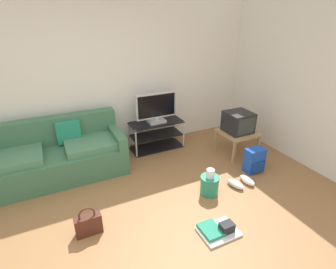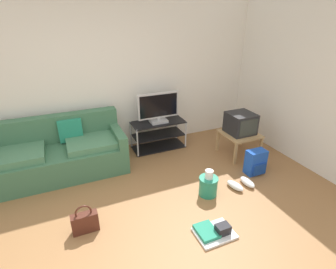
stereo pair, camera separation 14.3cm
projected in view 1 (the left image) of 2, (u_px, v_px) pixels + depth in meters
The scene contains 13 objects.
ground_plane at pixel (147, 245), 2.90m from camera, with size 9.00×9.80×0.02m, color olive.
wall_back at pixel (90, 78), 4.33m from camera, with size 9.00×0.10×2.70m, color silver.
wall_right at pixel (301, 80), 4.22m from camera, with size 0.10×3.60×2.70m, color silver.
couch at pixel (56, 156), 4.03m from camera, with size 2.05×0.87×0.86m.
tv_stand at pixel (156, 135), 4.89m from camera, with size 0.97×0.44×0.52m.
flat_tv at pixel (156, 108), 4.65m from camera, with size 0.76×0.22×0.55m.
side_table at pixel (237, 135), 4.67m from camera, with size 0.59×0.59×0.42m.
crt_tv at pixel (238, 122), 4.58m from camera, with size 0.44×0.43×0.36m.
backpack at pixel (254, 160), 4.17m from camera, with size 0.31×0.25×0.40m.
handbag at pixel (88, 224), 2.99m from camera, with size 0.30×0.11×0.37m.
cleaning_bucket at pixel (210, 184), 3.66m from camera, with size 0.27×0.27×0.39m.
sneakers_pair at pixel (241, 182), 3.89m from camera, with size 0.38×0.31×0.09m.
floor_tray at pixel (218, 230), 3.03m from camera, with size 0.44×0.34×0.14m.
Camera 1 is at (-0.71, -2.01, 2.32)m, focal length 28.05 mm.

